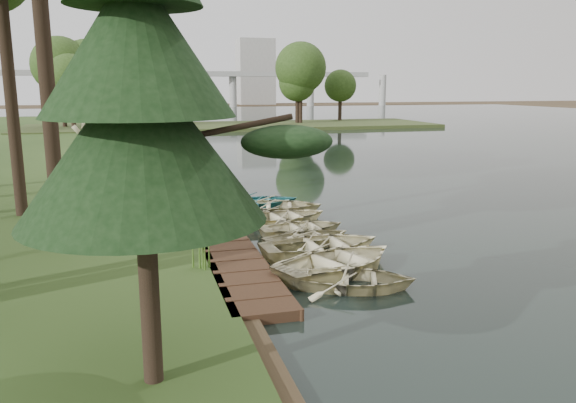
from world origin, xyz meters
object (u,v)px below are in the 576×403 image
object	(u,v)px
rowboat_0	(354,276)
rowboat_2	(321,242)
rowboat_1	(339,259)
boardwalk	(216,230)
pine_tree	(139,87)
stored_rowboat	(100,187)

from	to	relation	value
rowboat_0	rowboat_2	size ratio (longest dim) A/B	0.83
rowboat_1	rowboat_2	bearing A→B (deg)	-25.38
boardwalk	rowboat_0	world-z (taller)	rowboat_0
rowboat_0	pine_tree	bearing A→B (deg)	148.05
rowboat_0	rowboat_1	xyz separation A→B (m)	(0.07, 1.26, 0.08)
stored_rowboat	rowboat_2	bearing A→B (deg)	-116.74
boardwalk	rowboat_0	xyz separation A→B (m)	(2.60, -6.43, 0.22)
boardwalk	rowboat_1	bearing A→B (deg)	-62.71
rowboat_1	pine_tree	xyz separation A→B (m)	(-5.15, -5.02, 4.62)
rowboat_1	stored_rowboat	distance (m)	13.85
boardwalk	stored_rowboat	size ratio (longest dim) A/B	4.20
rowboat_2	stored_rowboat	xyz separation A→B (m)	(-6.89, 10.33, 0.25)
rowboat_2	pine_tree	distance (m)	9.71
stored_rowboat	rowboat_0	bearing A→B (deg)	-123.57
boardwalk	rowboat_0	bearing A→B (deg)	-67.97
rowboat_2	stored_rowboat	world-z (taller)	stored_rowboat
rowboat_1	rowboat_2	size ratio (longest dim) A/B	1.04
stored_rowboat	pine_tree	distance (m)	17.71
pine_tree	boardwalk	bearing A→B (deg)	76.29
rowboat_0	rowboat_1	distance (m)	1.26
rowboat_0	rowboat_2	distance (m)	2.99
rowboat_0	rowboat_2	world-z (taller)	rowboat_2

